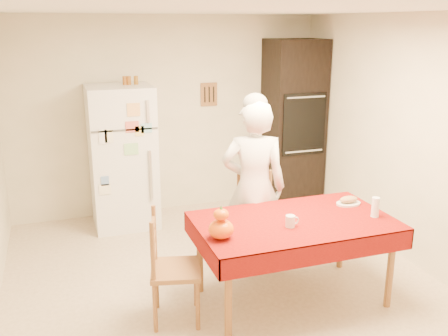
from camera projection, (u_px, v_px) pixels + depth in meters
name	position (u px, v px, depth m)	size (l,w,h in m)	color
floor	(225.00, 287.00, 4.70)	(4.50, 4.50, 0.00)	tan
room_shell	(225.00, 117.00, 4.25)	(4.02, 4.52, 2.51)	beige
refrigerator	(123.00, 157.00, 5.97)	(0.75, 0.74, 1.70)	white
oven_cabinet	(293.00, 124.00, 6.65)	(0.70, 0.62, 2.20)	black
dining_table	(294.00, 227.00, 4.32)	(1.70, 1.00, 0.76)	brown
chair_far	(259.00, 217.00, 5.05)	(0.45, 0.43, 0.95)	brown
chair_left	(168.00, 264.00, 4.06)	(0.49, 0.50, 0.95)	brown
seated_woman	(254.00, 188.00, 4.82)	(0.63, 0.41, 1.72)	silver
coffee_mug	(290.00, 221.00, 4.14)	(0.08, 0.08, 0.10)	silver
pumpkin_lower	(221.00, 229.00, 3.91)	(0.20, 0.20, 0.15)	#CD4D04
pumpkin_upper	(221.00, 215.00, 3.88)	(0.12, 0.12, 0.09)	#CE4904
wine_glass	(375.00, 207.00, 4.35)	(0.07, 0.07, 0.18)	white
bread_plate	(348.00, 203.00, 4.66)	(0.24, 0.24, 0.02)	silver
bread_loaf	(349.00, 199.00, 4.65)	(0.18, 0.10, 0.06)	#98784B
spice_jar_left	(125.00, 81.00, 5.79)	(0.05, 0.05, 0.10)	brown
spice_jar_mid	(129.00, 80.00, 5.80)	(0.05, 0.05, 0.10)	brown
spice_jar_right	(136.00, 80.00, 5.83)	(0.05, 0.05, 0.10)	#8A5B19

